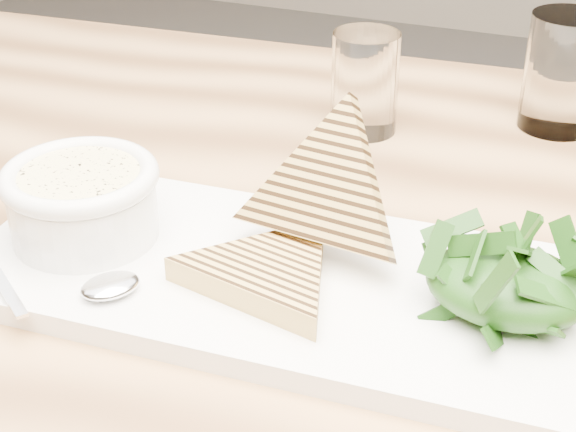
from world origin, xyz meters
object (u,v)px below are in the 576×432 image
at_px(table_top, 333,260).
at_px(platter, 278,280).
at_px(glass_near, 365,83).
at_px(soup_bowl, 84,210).
at_px(glass_far, 563,72).

height_order(table_top, platter, platter).
relative_size(table_top, glass_near, 12.94).
distance_m(table_top, soup_bowl, 0.20).
relative_size(table_top, platter, 2.87).
height_order(glass_near, glass_far, glass_far).
distance_m(glass_near, glass_far, 0.19).
relative_size(platter, glass_far, 3.92).
distance_m(table_top, glass_far, 0.32).
bearing_deg(platter, soup_bowl, -176.61).
height_order(platter, soup_bowl, soup_bowl).
height_order(soup_bowl, glass_near, glass_near).
height_order(platter, glass_near, glass_near).
xyz_separation_m(platter, glass_near, (-0.03, 0.28, 0.04)).
bearing_deg(platter, glass_far, 67.60).
bearing_deg(soup_bowl, glass_far, 50.98).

